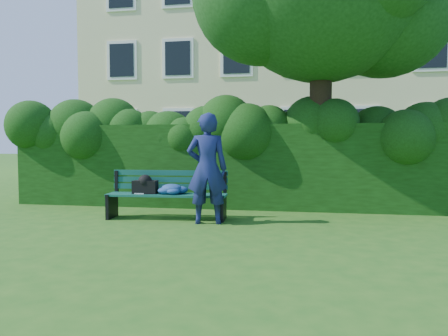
# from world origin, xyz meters

# --- Properties ---
(ground) EXTENTS (80.00, 80.00, 0.00)m
(ground) POSITION_xyz_m (0.00, 0.00, 0.00)
(ground) COLOR #245A19
(ground) RESTS_ON ground
(apartment_building) EXTENTS (16.00, 8.08, 12.00)m
(apartment_building) POSITION_xyz_m (-0.00, 13.99, 6.00)
(apartment_building) COLOR beige
(apartment_building) RESTS_ON ground
(hedge) EXTENTS (10.00, 1.00, 1.80)m
(hedge) POSITION_xyz_m (0.00, 2.20, 0.90)
(hedge) COLOR black
(hedge) RESTS_ON ground
(park_bench) EXTENTS (2.24, 0.69, 0.89)m
(park_bench) POSITION_xyz_m (-1.10, 0.48, 0.50)
(park_bench) COLOR #0D4538
(park_bench) RESTS_ON ground
(man_reading) EXTENTS (0.78, 0.59, 1.93)m
(man_reading) POSITION_xyz_m (-0.22, 0.15, 0.97)
(man_reading) COLOR navy
(man_reading) RESTS_ON ground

